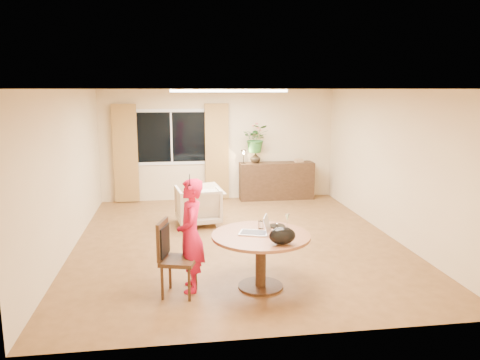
# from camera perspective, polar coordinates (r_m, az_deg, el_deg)

# --- Properties ---
(floor) EXTENTS (6.50, 6.50, 0.00)m
(floor) POSITION_cam_1_polar(r_m,az_deg,el_deg) (8.21, -0.34, -7.41)
(floor) COLOR brown
(floor) RESTS_ON ground
(ceiling) EXTENTS (6.50, 6.50, 0.00)m
(ceiling) POSITION_cam_1_polar(r_m,az_deg,el_deg) (7.79, -0.36, 11.05)
(ceiling) COLOR white
(ceiling) RESTS_ON wall_back
(wall_back) EXTENTS (5.50, 0.00, 5.50)m
(wall_back) POSITION_cam_1_polar(r_m,az_deg,el_deg) (11.10, -2.63, 4.31)
(wall_back) COLOR #CBAF84
(wall_back) RESTS_ON floor
(wall_left) EXTENTS (0.00, 6.50, 6.50)m
(wall_left) POSITION_cam_1_polar(r_m,az_deg,el_deg) (8.01, -20.24, 1.02)
(wall_left) COLOR #CBAF84
(wall_left) RESTS_ON floor
(wall_right) EXTENTS (0.00, 6.50, 6.50)m
(wall_right) POSITION_cam_1_polar(r_m,az_deg,el_deg) (8.70, 17.91, 1.92)
(wall_right) COLOR #CBAF84
(wall_right) RESTS_ON floor
(window) EXTENTS (1.70, 0.03, 1.30)m
(window) POSITION_cam_1_polar(r_m,az_deg,el_deg) (11.01, -8.36, 5.20)
(window) COLOR white
(window) RESTS_ON wall_back
(curtain_left) EXTENTS (0.55, 0.08, 2.25)m
(curtain_left) POSITION_cam_1_polar(r_m,az_deg,el_deg) (11.03, -13.78, 3.15)
(curtain_left) COLOR brown
(curtain_left) RESTS_ON wall_back
(curtain_right) EXTENTS (0.55, 0.08, 2.25)m
(curtain_right) POSITION_cam_1_polar(r_m,az_deg,el_deg) (11.02, -2.83, 3.45)
(curtain_right) COLOR brown
(curtain_right) RESTS_ON wall_back
(ceiling_panel) EXTENTS (2.20, 0.35, 0.05)m
(ceiling_panel) POSITION_cam_1_polar(r_m,az_deg,el_deg) (8.98, -1.41, 10.82)
(ceiling_panel) COLOR white
(ceiling_panel) RESTS_ON ceiling
(dining_table) EXTENTS (1.29, 1.29, 0.74)m
(dining_table) POSITION_cam_1_polar(r_m,az_deg,el_deg) (6.19, 2.56, -8.01)
(dining_table) COLOR brown
(dining_table) RESTS_ON floor
(dining_chair) EXTENTS (0.57, 0.54, 0.98)m
(dining_chair) POSITION_cam_1_polar(r_m,az_deg,el_deg) (6.05, -7.47, -9.46)
(dining_chair) COLOR black
(dining_chair) RESTS_ON floor
(child) EXTENTS (0.55, 0.36, 1.48)m
(child) POSITION_cam_1_polar(r_m,az_deg,el_deg) (6.12, -6.02, -6.71)
(child) COLOR red
(child) RESTS_ON floor
(laptop) EXTENTS (0.46, 0.38, 0.26)m
(laptop) POSITION_cam_1_polar(r_m,az_deg,el_deg) (6.13, 1.69, -5.38)
(laptop) COLOR #B7B7BC
(laptop) RESTS_ON dining_table
(tumbler) EXTENTS (0.08, 0.08, 0.10)m
(tumbler) POSITION_cam_1_polar(r_m,az_deg,el_deg) (6.37, 2.55, -5.48)
(tumbler) COLOR white
(tumbler) RESTS_ON dining_table
(wine_glass) EXTENTS (0.09, 0.09, 0.21)m
(wine_glass) POSITION_cam_1_polar(r_m,az_deg,el_deg) (6.39, 5.76, -5.01)
(wine_glass) COLOR white
(wine_glass) RESTS_ON dining_table
(pot_lid) EXTENTS (0.25, 0.25, 0.04)m
(pot_lid) POSITION_cam_1_polar(r_m,az_deg,el_deg) (6.47, 4.52, -5.54)
(pot_lid) COLOR white
(pot_lid) RESTS_ON dining_table
(handbag) EXTENTS (0.37, 0.26, 0.22)m
(handbag) POSITION_cam_1_polar(r_m,az_deg,el_deg) (5.74, 5.17, -6.79)
(handbag) COLOR black
(handbag) RESTS_ON dining_table
(armchair) EXTENTS (0.91, 0.93, 0.75)m
(armchair) POSITION_cam_1_polar(r_m,az_deg,el_deg) (9.13, -5.15, -3.09)
(armchair) COLOR #BFB497
(armchair) RESTS_ON floor
(throw) EXTENTS (0.62, 0.67, 0.03)m
(throw) POSITION_cam_1_polar(r_m,az_deg,el_deg) (9.03, -3.68, -0.68)
(throw) COLOR beige
(throw) RESTS_ON armchair
(sideboard) EXTENTS (1.76, 0.43, 0.88)m
(sideboard) POSITION_cam_1_polar(r_m,az_deg,el_deg) (11.21, 4.47, -0.09)
(sideboard) COLOR black
(sideboard) RESTS_ON floor
(vase) EXTENTS (0.29, 0.29, 0.25)m
(vase) POSITION_cam_1_polar(r_m,az_deg,el_deg) (11.01, 1.89, 2.72)
(vase) COLOR black
(vase) RESTS_ON sideboard
(bouquet) EXTENTS (0.68, 0.62, 0.66)m
(bouquet) POSITION_cam_1_polar(r_m,az_deg,el_deg) (10.96, 1.98, 5.07)
(bouquet) COLOR #305D23
(bouquet) RESTS_ON vase
(book_stack) EXTENTS (0.23, 0.19, 0.08)m
(book_stack) POSITION_cam_1_polar(r_m,az_deg,el_deg) (11.25, 7.20, 2.39)
(book_stack) COLOR #946D4B
(book_stack) RESTS_ON sideboard
(desk_lamp) EXTENTS (0.18, 0.18, 0.34)m
(desk_lamp) POSITION_cam_1_polar(r_m,az_deg,el_deg) (10.91, 0.42, 2.89)
(desk_lamp) COLOR black
(desk_lamp) RESTS_ON sideboard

